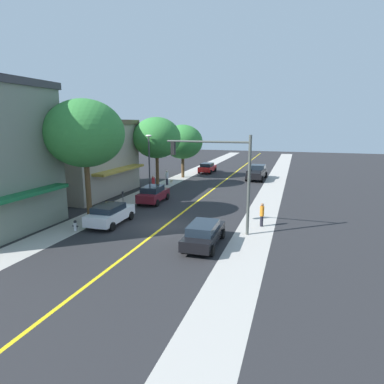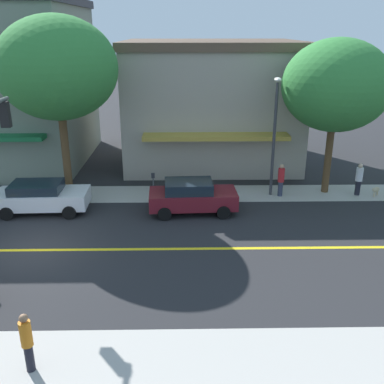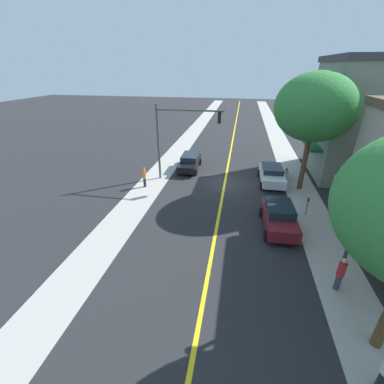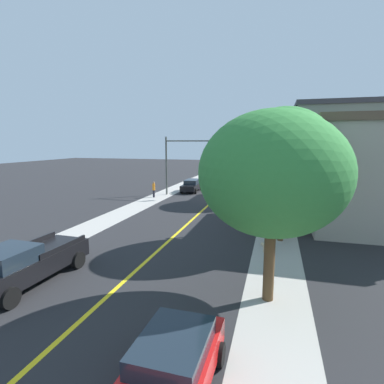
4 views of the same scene
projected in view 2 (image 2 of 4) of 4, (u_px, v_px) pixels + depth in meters
ground_plane at (34, 250)px, 17.98m from camera, size 140.00×140.00×0.00m
sidewalk_left at (71, 194)px, 24.00m from camera, size 2.55×126.00×0.01m
road_centerline_stripe at (34, 250)px, 17.98m from camera, size 0.20×126.00×0.00m
tan_rowhouse at (19, 83)px, 28.50m from camera, size 11.59×8.36×10.27m
brick_apartment_block at (211, 102)px, 29.14m from camera, size 10.50×11.08×7.76m
street_tree_left_near at (336, 86)px, 22.42m from camera, size 5.51×5.51×8.09m
street_tree_right_corner at (57, 68)px, 21.60m from camera, size 5.96×5.96×9.18m
fire_hydrant at (13, 194)px, 23.07m from camera, size 0.44×0.24×0.73m
parking_meter at (153, 181)px, 23.33m from camera, size 0.12×0.18×1.33m
street_lamp at (275, 124)px, 22.61m from camera, size 0.70×0.36×6.21m
white_sedan_left_curb at (41, 196)px, 21.46m from camera, size 2.20×4.47×1.50m
maroon_sedan_left_curb at (192, 196)px, 21.41m from camera, size 2.19×4.30×1.60m
pedestrian_red_shirt at (281, 179)px, 23.46m from camera, size 0.34×0.34×1.77m
pedestrian_orange_shirt at (27, 341)px, 11.36m from camera, size 0.31×0.31×1.74m
pedestrian_white_shirt at (359, 179)px, 23.61m from camera, size 0.37×0.37×1.76m
small_dog at (376, 190)px, 23.62m from camera, size 0.62×0.63×0.54m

